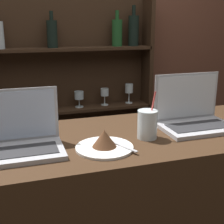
{
  "coord_description": "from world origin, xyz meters",
  "views": [
    {
      "loc": [
        -0.44,
        -0.9,
        1.56
      ],
      "look_at": [
        -0.05,
        0.33,
        1.19
      ],
      "focal_mm": 50.0,
      "sensor_mm": 36.0,
      "label": 1
    }
  ],
  "objects_px": {
    "laptop_far": "(193,115)",
    "cake_plate": "(105,143)",
    "water_glass": "(147,124)",
    "laptop_near": "(19,138)"
  },
  "relations": [
    {
      "from": "laptop_far",
      "to": "water_glass",
      "type": "xyz_separation_m",
      "value": [
        -0.27,
        -0.07,
        0.01
      ]
    },
    {
      "from": "laptop_far",
      "to": "cake_plate",
      "type": "distance_m",
      "value": 0.49
    },
    {
      "from": "cake_plate",
      "to": "water_glass",
      "type": "xyz_separation_m",
      "value": [
        0.21,
        0.06,
        0.03
      ]
    },
    {
      "from": "water_glass",
      "to": "laptop_near",
      "type": "bearing_deg",
      "value": 177.92
    },
    {
      "from": "laptop_far",
      "to": "water_glass",
      "type": "height_order",
      "value": "laptop_far"
    },
    {
      "from": "cake_plate",
      "to": "laptop_near",
      "type": "bearing_deg",
      "value": 165.86
    },
    {
      "from": "laptop_near",
      "to": "laptop_far",
      "type": "bearing_deg",
      "value": 3.99
    },
    {
      "from": "water_glass",
      "to": "laptop_far",
      "type": "bearing_deg",
      "value": 15.43
    },
    {
      "from": "laptop_near",
      "to": "water_glass",
      "type": "distance_m",
      "value": 0.52
    },
    {
      "from": "laptop_far",
      "to": "cake_plate",
      "type": "bearing_deg",
      "value": -164.17
    }
  ]
}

